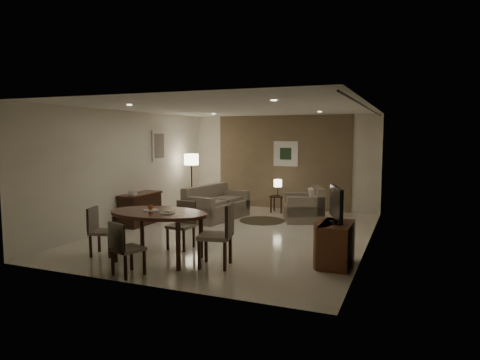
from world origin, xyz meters
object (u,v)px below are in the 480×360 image
at_px(dining_table, 159,236).
at_px(chair_near, 128,248).
at_px(sofa, 217,203).
at_px(console_desk, 141,209).
at_px(side_table, 278,204).
at_px(armchair, 303,204).
at_px(chair_left, 104,231).
at_px(floor_lamp, 192,182).
at_px(chair_far, 181,226).
at_px(tv_cabinet, 336,244).
at_px(chair_right, 215,235).

distance_m(dining_table, chair_near, 0.87).
bearing_deg(sofa, chair_near, -162.09).
relative_size(console_desk, side_table, 2.59).
distance_m(armchair, side_table, 1.35).
xyz_separation_m(chair_left, side_table, (1.62, 5.25, -0.20)).
relative_size(console_desk, floor_lamp, 0.75).
height_order(dining_table, chair_far, chair_far).
bearing_deg(chair_near, chair_left, -15.75).
distance_m(chair_near, floor_lamp, 5.76).
relative_size(tv_cabinet, chair_near, 1.07).
bearing_deg(chair_left, floor_lamp, -6.43).
xyz_separation_m(chair_far, sofa, (-0.60, 2.87, -0.02)).
bearing_deg(console_desk, tv_cabinet, -17.05).
relative_size(chair_near, chair_right, 0.81).
height_order(dining_table, chair_left, chair_left).
distance_m(dining_table, chair_left, 1.08).
xyz_separation_m(console_desk, chair_left, (0.94, -2.45, 0.05)).
xyz_separation_m(tv_cabinet, chair_right, (-1.81, -0.82, 0.17)).
height_order(dining_table, chair_right, chair_right).
bearing_deg(chair_far, chair_left, -137.63).
relative_size(console_desk, chair_right, 1.16).
bearing_deg(console_desk, dining_table, -49.20).
relative_size(console_desk, sofa, 0.67).
distance_m(console_desk, floor_lamp, 2.28).
bearing_deg(console_desk, armchair, 28.00).
bearing_deg(armchair, tv_cabinet, 0.32).
relative_size(side_table, floor_lamp, 0.29).
relative_size(armchair, side_table, 2.07).
distance_m(chair_near, side_table, 6.03).
bearing_deg(sofa, chair_far, -158.29).
height_order(chair_near, armchair, armchair).
distance_m(dining_table, sofa, 3.70).
bearing_deg(dining_table, tv_cabinet, 16.31).
bearing_deg(tv_cabinet, side_table, 118.43).
relative_size(chair_near, chair_left, 0.98).
bearing_deg(sofa, side_table, -27.81).
height_order(side_table, floor_lamp, floor_lamp).
height_order(sofa, floor_lamp, floor_lamp).
relative_size(chair_right, sofa, 0.58).
relative_size(chair_near, chair_far, 0.95).
xyz_separation_m(chair_right, sofa, (-1.67, 3.62, -0.10)).
distance_m(chair_right, side_table, 5.15).
relative_size(chair_left, chair_right, 0.82).
bearing_deg(chair_right, chair_far, -136.73).
relative_size(chair_near, side_table, 1.82).
xyz_separation_m(console_desk, floor_lamp, (0.18, 2.23, 0.43)).
distance_m(chair_far, sofa, 2.93).
distance_m(dining_table, armchair, 4.47).
bearing_deg(floor_lamp, armchair, -6.17).
relative_size(console_desk, chair_near, 1.43).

